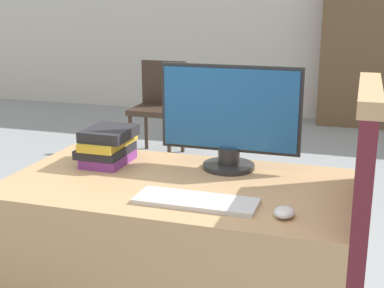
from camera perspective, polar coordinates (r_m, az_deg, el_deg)
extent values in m
cube|color=beige|center=(6.73, 12.63, 14.47)|extent=(12.00, 0.06, 2.80)
cube|color=tan|center=(2.19, -1.65, -13.64)|extent=(1.29, 0.73, 0.78)
cube|color=#5B1E28|center=(1.96, 16.99, -12.14)|extent=(0.05, 0.61, 1.14)
cube|color=tan|center=(1.77, 18.47, 5.20)|extent=(0.07, 0.61, 0.05)
cylinder|color=#282828|center=(2.19, 3.93, -2.37)|extent=(0.21, 0.21, 0.02)
cylinder|color=#282828|center=(2.17, 3.95, -1.27)|extent=(0.09, 0.09, 0.07)
cube|color=#282828|center=(2.13, 4.08, 3.78)|extent=(0.57, 0.01, 0.35)
cube|color=#1E5693|center=(2.13, 4.05, 3.75)|extent=(0.54, 0.02, 0.32)
cube|color=silver|center=(1.82, 0.43, -6.11)|extent=(0.42, 0.15, 0.02)
ellipsoid|color=silver|center=(1.73, 9.81, -7.20)|extent=(0.07, 0.09, 0.03)
cube|color=#7A3384|center=(2.28, -8.89, -1.57)|extent=(0.16, 0.23, 0.04)
cube|color=#232328|center=(2.27, -9.19, -0.63)|extent=(0.18, 0.24, 0.04)
cube|color=gold|center=(2.26, -8.92, 0.23)|extent=(0.15, 0.27, 0.03)
cube|color=#232328|center=(2.25, -8.82, 1.14)|extent=(0.18, 0.23, 0.04)
cylinder|color=#38281E|center=(4.97, -6.58, 0.69)|extent=(0.04, 0.04, 0.42)
cylinder|color=#38281E|center=(4.83, -2.45, 0.35)|extent=(0.04, 0.04, 0.42)
cylinder|color=#38281E|center=(5.30, -4.90, 1.67)|extent=(0.04, 0.04, 0.42)
cylinder|color=#38281E|center=(5.17, -1.01, 1.38)|extent=(0.04, 0.04, 0.42)
cube|color=#38281E|center=(5.01, -3.78, 3.63)|extent=(0.44, 0.44, 0.05)
cube|color=#38281E|center=(5.15, -3.01, 6.59)|extent=(0.44, 0.04, 0.41)
cube|color=brown|center=(6.49, 18.00, 8.92)|extent=(0.99, 0.32, 1.63)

